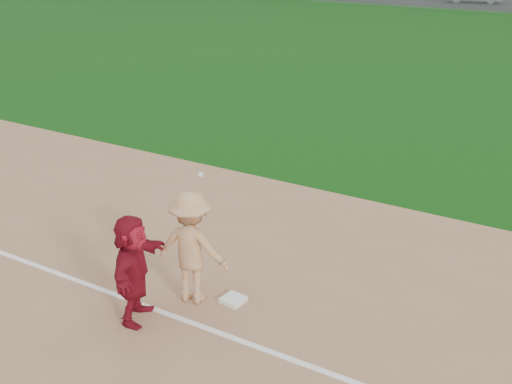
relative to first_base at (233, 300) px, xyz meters
The scene contains 5 objects.
ground 0.47m from the first_base, behind, with size 160.00×160.00×0.00m, color #0E420C.
foul_line 0.95m from the first_base, 119.57° to the right, with size 60.00×0.10×0.01m, color white.
first_base is the anchor object (origin of this frame).
base_runner 1.73m from the first_base, 131.47° to the right, with size 1.60×0.51×1.72m, color maroon.
first_base_play 1.10m from the first_base, 157.32° to the right, with size 1.31×0.90×2.17m.
Camera 1 is at (5.33, -7.31, 5.60)m, focal length 45.00 mm.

